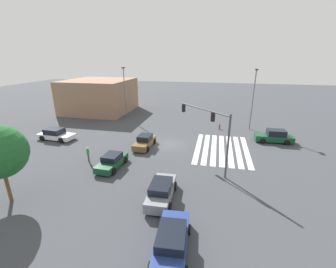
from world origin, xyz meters
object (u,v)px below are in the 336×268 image
car_3 (274,136)px  car_5 (112,161)px  car_1 (172,242)px  fire_hydrant (220,127)px  car_0 (56,134)px  traffic_signal_mast (211,126)px  street_light_pole_b (253,95)px  pedestrian (88,154)px  car_4 (145,142)px  car_2 (161,191)px  street_light_pole_a (125,89)px

car_3 → car_5: (-11.06, 17.59, -0.12)m
car_1 → fire_hydrant: size_ratio=5.75×
car_1 → car_0: bearing=47.9°
traffic_signal_mast → car_3: bearing=-85.9°
car_3 → street_light_pole_b: size_ratio=0.53×
car_1 → pedestrian: (9.59, 10.96, 0.24)m
car_5 → street_light_pole_b: street_light_pole_b is taller
street_light_pole_b → pedestrian: bearing=130.5°
car_3 → pedestrian: 23.09m
car_1 → car_4: 16.06m
car_3 → traffic_signal_mast: bearing=47.9°
traffic_signal_mast → car_2: traffic_signal_mast is taller
car_1 → car_2: size_ratio=1.06×
pedestrian → street_light_pole_b: (15.53, -18.18, 4.38)m
car_2 → car_1: bearing=-161.8°
traffic_signal_mast → car_2: bearing=105.2°
car_3 → street_light_pole_b: street_light_pole_b is taller
car_5 → street_light_pole_b: (16.21, -15.14, 4.66)m
car_0 → car_5: bearing=-24.0°
car_2 → car_3: bearing=-39.1°
car_2 → car_4: 11.01m
pedestrian → fire_hydrant: pedestrian is taller
pedestrian → car_0: bearing=104.8°
car_0 → car_5: 12.44m
pedestrian → traffic_signal_mast: bearing=-36.6°
car_2 → pedestrian: 10.39m
car_1 → fire_hydrant: 24.11m
traffic_signal_mast → car_2: (-5.99, 3.43, -3.68)m
car_0 → pedestrian: (-5.21, -7.91, 0.22)m
car_0 → car_4: size_ratio=1.15×
traffic_signal_mast → pedestrian: size_ratio=3.68×
car_4 → pedestrian: (-5.15, 4.61, 0.23)m
car_3 → fire_hydrant: (3.99, 6.97, -0.33)m
car_0 → pedestrian: size_ratio=3.01×
car_5 → pedestrian: pedestrian is taller
car_5 → car_0: bearing=-115.4°
car_4 → fire_hydrant: car_4 is taller
car_0 → car_4: bearing=4.1°
car_5 → car_2: bearing=58.8°
car_5 → pedestrian: size_ratio=2.57×
car_1 → street_light_pole_b: size_ratio=0.55×
traffic_signal_mast → car_0: size_ratio=1.22×
car_0 → fire_hydrant: size_ratio=5.78×
traffic_signal_mast → pedestrian: 13.14m
fire_hydrant → car_0: bearing=113.0°
street_light_pole_b → traffic_signal_mast: bearing=158.9°
street_light_pole_a → fire_hydrant: (-3.57, -16.71, -4.83)m
street_light_pole_b → car_4: bearing=127.4°
car_2 → car_3: size_ratio=0.98×
street_light_pole_b → fire_hydrant: bearing=104.4°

